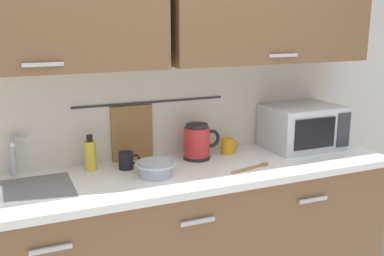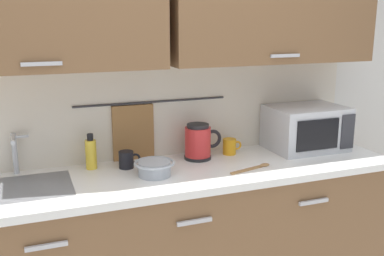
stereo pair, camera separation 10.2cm
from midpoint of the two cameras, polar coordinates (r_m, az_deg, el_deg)
counter_unit at (r=2.62m, az=-1.29°, el=-14.62°), size 2.53×0.64×0.90m
back_wall_assembly at (r=2.54m, az=-2.98°, el=9.65°), size 3.70×0.41×2.50m
sink_faucet at (r=2.49m, az=-20.39°, el=-2.46°), size 0.09×0.17×0.22m
microwave at (r=2.91m, az=15.15°, el=0.02°), size 0.46×0.35×0.27m
electric_kettle at (r=2.62m, az=1.94°, el=-1.77°), size 0.23×0.16×0.21m
dish_soap_bottle at (r=2.50m, az=-11.50°, el=-3.17°), size 0.06×0.06×0.20m
mug_near_sink at (r=2.49m, az=-7.08°, el=-3.98°), size 0.12×0.08×0.09m
mixing_bowl at (r=2.36m, az=-3.53°, el=-4.99°), size 0.21×0.21×0.08m
mug_by_kettle at (r=2.74m, az=5.86°, el=-2.33°), size 0.12×0.08×0.09m
wooden_spoon at (r=2.51m, az=9.13°, el=-4.95°), size 0.27×0.10×0.01m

